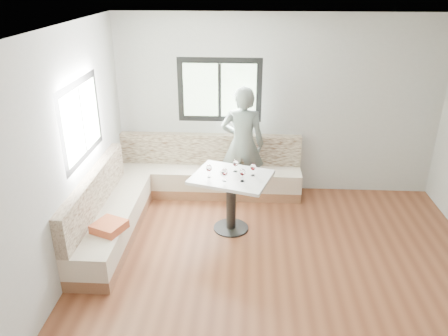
{
  "coord_description": "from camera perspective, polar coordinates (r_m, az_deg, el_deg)",
  "views": [
    {
      "loc": [
        -0.45,
        -4.1,
        3.3
      ],
      "look_at": [
        -0.76,
        1.27,
        0.89
      ],
      "focal_mm": 35.0,
      "sensor_mm": 36.0,
      "label": 1
    }
  ],
  "objects": [
    {
      "name": "person",
      "position": [
        6.68,
        2.45,
        3.13
      ],
      "size": [
        0.68,
        0.47,
        1.81
      ],
      "primitive_type": "imported",
      "rotation": [
        0.0,
        0.0,
        3.09
      ],
      "color": "slate",
      "rests_on": "ground"
    },
    {
      "name": "banquette",
      "position": [
        6.55,
        -7.04,
        -3.01
      ],
      "size": [
        2.9,
        2.8,
        0.95
      ],
      "color": "#996547",
      "rests_on": "ground"
    },
    {
      "name": "table",
      "position": [
        5.92,
        0.95,
        -2.82
      ],
      "size": [
        1.19,
        1.04,
        0.82
      ],
      "rotation": [
        0.0,
        0.0,
        -0.31
      ],
      "color": "black",
      "rests_on": "ground"
    },
    {
      "name": "wine_glass_e",
      "position": [
        5.79,
        3.82,
        0.09
      ],
      "size": [
        0.08,
        0.08,
        0.17
      ],
      "color": "white",
      "rests_on": "table"
    },
    {
      "name": "wine_glass_c",
      "position": [
        5.63,
        2.43,
        -0.62
      ],
      "size": [
        0.08,
        0.08,
        0.17
      ],
      "color": "white",
      "rests_on": "table"
    },
    {
      "name": "wine_glass_a",
      "position": [
        5.75,
        -1.99,
        -0.06
      ],
      "size": [
        0.08,
        0.08,
        0.17
      ],
      "color": "white",
      "rests_on": "table"
    },
    {
      "name": "wine_glass_d",
      "position": [
        5.9,
        1.51,
        0.61
      ],
      "size": [
        0.08,
        0.08,
        0.17
      ],
      "color": "white",
      "rests_on": "table"
    },
    {
      "name": "olive_ramekin",
      "position": [
        5.91,
        -0.05,
        -0.45
      ],
      "size": [
        0.09,
        0.09,
        0.04
      ],
      "color": "white",
      "rests_on": "table"
    },
    {
      "name": "room",
      "position": [
        4.6,
        7.66,
        -0.32
      ],
      "size": [
        5.01,
        5.01,
        2.81
      ],
      "color": "brown",
      "rests_on": "ground"
    },
    {
      "name": "wine_glass_b",
      "position": [
        5.64,
        0.09,
        -0.56
      ],
      "size": [
        0.08,
        0.08,
        0.17
      ],
      "color": "white",
      "rests_on": "table"
    }
  ]
}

